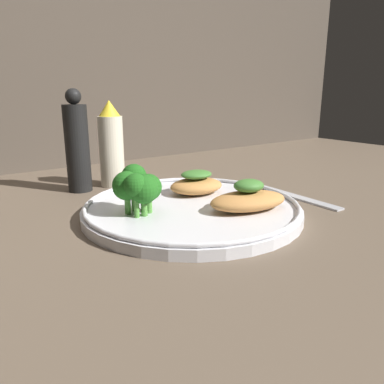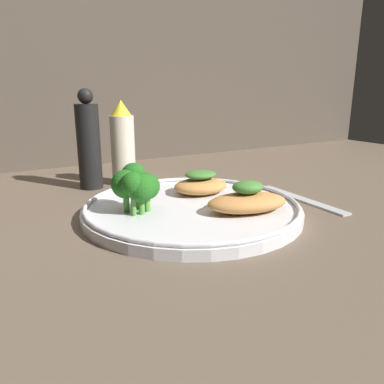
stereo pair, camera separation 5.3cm
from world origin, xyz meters
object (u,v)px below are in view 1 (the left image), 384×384
object	(u,v)px
plate	(192,208)
sauce_bottle	(111,146)
broccoli_bunch	(137,186)
pepper_grinder	(77,145)

from	to	relation	value
plate	sauce_bottle	xyz separation A→B (cm)	(-2.06, 22.44, 6.49)
broccoli_bunch	sauce_bottle	distance (cm)	22.10
sauce_bottle	pepper_grinder	size ratio (longest dim) A/B	0.88
sauce_bottle	pepper_grinder	distance (cm)	6.33
plate	broccoli_bunch	size ratio (longest dim) A/B	4.81
broccoli_bunch	plate	bearing A→B (deg)	-8.94
plate	broccoli_bunch	bearing A→B (deg)	171.06
pepper_grinder	plate	bearing A→B (deg)	-69.58
plate	sauce_bottle	distance (cm)	23.45
plate	pepper_grinder	bearing A→B (deg)	110.42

